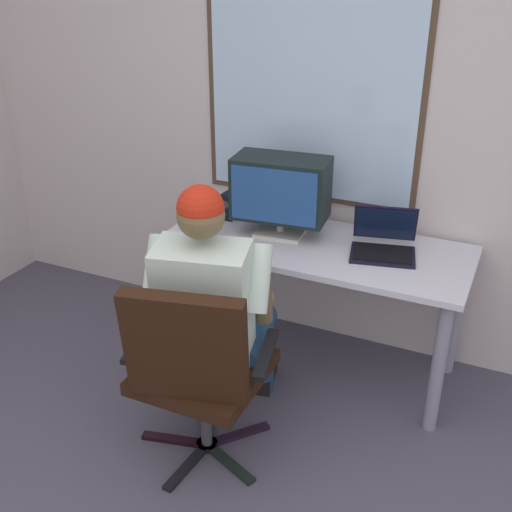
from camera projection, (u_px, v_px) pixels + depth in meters
name	position (u px, v px, depth m)	size (l,w,h in m)	color
wall_rear	(394.00, 108.00, 3.10)	(5.18, 0.08, 2.70)	beige
desk	(315.00, 264.00, 3.21)	(1.53, 0.64, 0.73)	gray
office_chair	(196.00, 366.00, 2.58)	(0.66, 0.61, 0.93)	black
person_seated	(213.00, 308.00, 2.74)	(0.61, 0.82, 1.26)	navy
crt_monitor	(281.00, 189.00, 3.16)	(0.49, 0.29, 0.41)	beige
laptop	(384.00, 240.00, 3.06)	(0.37, 0.36, 0.21)	black
wine_glass	(214.00, 219.00, 3.18)	(0.08, 0.08, 0.14)	silver
desk_speaker	(229.00, 206.00, 3.42)	(0.07, 0.09, 0.15)	black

